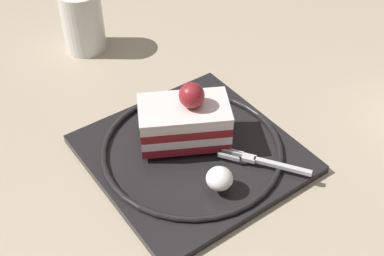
{
  "coord_description": "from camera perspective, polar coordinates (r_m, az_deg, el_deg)",
  "views": [
    {
      "loc": [
        0.37,
        -0.25,
        0.44
      ],
      "look_at": [
        0.01,
        -0.03,
        0.05
      ],
      "focal_mm": 46.46,
      "sensor_mm": 36.0,
      "label": 1
    }
  ],
  "objects": [
    {
      "name": "whipped_cream_dollop",
      "position": [
        0.55,
        3.17,
        -5.81
      ],
      "size": [
        0.03,
        0.03,
        0.02
      ],
      "primitive_type": "ellipsoid",
      "color": "white",
      "rests_on": "dessert_plate"
    },
    {
      "name": "fork",
      "position": [
        0.58,
        8.11,
        -3.82
      ],
      "size": [
        0.09,
        0.07,
        0.0
      ],
      "color": "silver",
      "rests_on": "dessert_plate"
    },
    {
      "name": "cake_slice",
      "position": [
        0.59,
        -0.84,
        0.89
      ],
      "size": [
        0.1,
        0.12,
        0.08
      ],
      "color": "maroon",
      "rests_on": "dessert_plate"
    },
    {
      "name": "dessert_plate",
      "position": [
        0.61,
        0.0,
        -2.75
      ],
      "size": [
        0.25,
        0.25,
        0.02
      ],
      "color": "black",
      "rests_on": "ground_plane"
    },
    {
      "name": "drink_glass_far",
      "position": [
        0.8,
        -12.39,
        11.54
      ],
      "size": [
        0.06,
        0.06,
        0.1
      ],
      "color": "white",
      "rests_on": "ground_plane"
    },
    {
      "name": "ground_plane",
      "position": [
        0.63,
        1.66,
        -1.99
      ],
      "size": [
        2.4,
        2.4,
        0.0
      ],
      "primitive_type": "plane",
      "color": "tan"
    }
  ]
}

